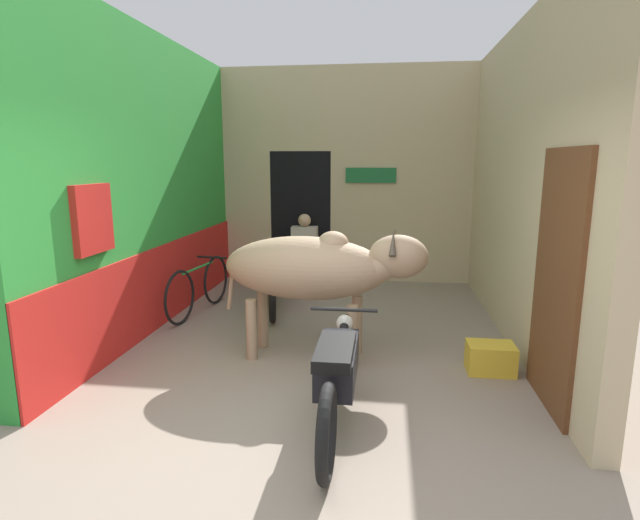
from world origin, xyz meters
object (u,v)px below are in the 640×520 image
object	(u,v)px
motorcycle_far	(273,277)
shopkeeper_seated	(304,249)
plastic_stool	(330,273)
cow	(317,268)
motorcycle_near	(338,369)
bicycle	(199,287)
crate	(490,358)

from	to	relation	value
motorcycle_far	shopkeeper_seated	world-z (taller)	shopkeeper_seated
plastic_stool	shopkeeper_seated	bearing A→B (deg)	-166.06
motorcycle_far	shopkeeper_seated	xyz separation A→B (m)	(0.24, 1.17, 0.19)
cow	motorcycle_near	bearing A→B (deg)	-75.16
cow	shopkeeper_seated	size ratio (longest dim) A/B	1.78
shopkeeper_seated	bicycle	bearing A→B (deg)	-125.48
shopkeeper_seated	crate	world-z (taller)	shopkeeper_seated
motorcycle_near	shopkeeper_seated	size ratio (longest dim) A/B	1.78
cow	bicycle	xyz separation A→B (m)	(-1.75, 1.31, -0.59)
bicycle	shopkeeper_seated	world-z (taller)	shopkeeper_seated
cow	plastic_stool	bearing A→B (deg)	93.89
cow	bicycle	size ratio (longest dim) A/B	1.26
motorcycle_far	crate	distance (m)	3.19
motorcycle_far	crate	xyz separation A→B (m)	(2.55, -1.90, -0.27)
cow	shopkeeper_seated	world-z (taller)	cow
motorcycle_near	plastic_stool	size ratio (longest dim) A/B	5.19
motorcycle_near	plastic_stool	xyz separation A→B (m)	(-0.54, 4.29, -0.22)
cow	motorcycle_far	size ratio (longest dim) A/B	1.03
motorcycle_near	crate	world-z (taller)	motorcycle_near
motorcycle_far	plastic_stool	size ratio (longest dim) A/B	5.04
crate	bicycle	bearing A→B (deg)	157.12
plastic_stool	crate	xyz separation A→B (m)	(1.91, -3.17, -0.08)
plastic_stool	crate	distance (m)	3.70
motorcycle_near	crate	distance (m)	1.79
motorcycle_near	plastic_stool	bearing A→B (deg)	97.20
motorcycle_near	bicycle	world-z (taller)	motorcycle_near
bicycle	shopkeeper_seated	size ratio (longest dim) A/B	1.41
cow	crate	world-z (taller)	cow
motorcycle_far	cow	bearing A→B (deg)	-64.19
crate	shopkeeper_seated	bearing A→B (deg)	126.94
cow	motorcycle_far	world-z (taller)	cow
shopkeeper_seated	crate	distance (m)	3.87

